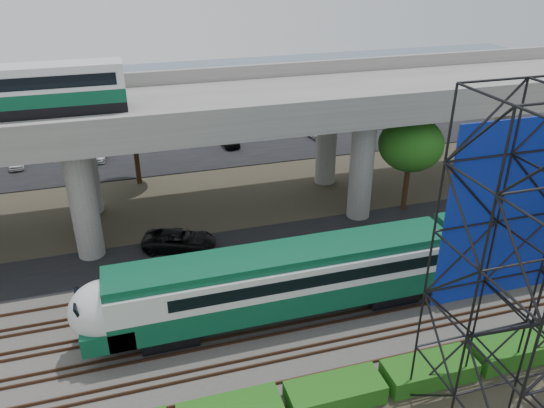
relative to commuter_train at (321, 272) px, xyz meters
name	(u,v)px	position (x,y,z in m)	size (l,w,h in m)	color
ground	(286,345)	(-2.66, -2.00, -2.88)	(140.00, 140.00, 0.00)	#474233
ballast_bed	(275,321)	(-2.66, 0.00, -2.78)	(90.00, 12.00, 0.20)	slate
service_road	(240,247)	(-2.66, 8.50, -2.84)	(90.00, 5.00, 0.08)	black
parking_lot	(189,140)	(-2.66, 32.00, -2.84)	(90.00, 18.00, 0.08)	black
harbor_water	(166,91)	(-2.66, 54.00, -2.87)	(140.00, 40.00, 0.03)	slate
rail_tracks	(275,318)	(-2.66, 0.00, -2.60)	(90.00, 9.52, 0.16)	#472D1E
commuter_train	(321,272)	(0.00, 0.00, 0.00)	(29.30, 3.06, 4.30)	black
overpass	(207,114)	(-3.56, 14.00, 5.33)	(80.00, 12.00, 12.40)	#9E9B93
hedge_strip	(335,392)	(-1.65, -6.30, -2.32)	(34.60, 1.80, 1.20)	#175713
trees	(158,153)	(-7.32, 14.17, 2.69)	(40.94, 16.94, 7.69)	#382314
suv	(179,240)	(-6.75, 9.45, -2.10)	(2.33, 5.06, 1.41)	black
parked_cars	(201,134)	(-1.42, 31.58, -2.22)	(34.44, 9.09, 1.31)	white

